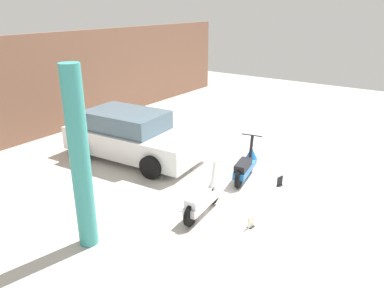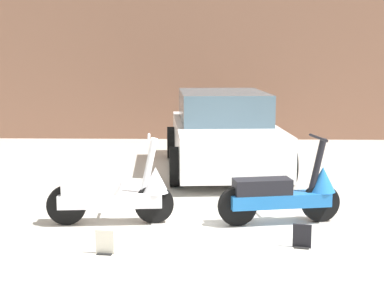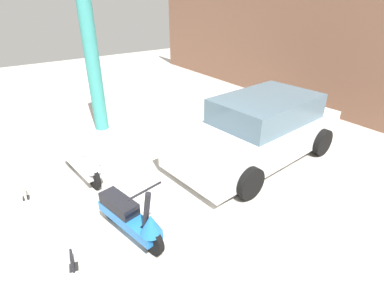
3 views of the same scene
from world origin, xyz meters
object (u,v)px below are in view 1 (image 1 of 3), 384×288
Objects in this scene: placard_near_left_scooter at (251,222)px; support_column_side at (80,161)px; scooter_front_left at (205,196)px; placard_near_right_scooter at (280,182)px; car_rear_left at (132,136)px; scooter_front_right at (246,164)px.

support_column_side is at bearing 134.61° from placard_near_left_scooter.
placard_near_right_scooter is at bearing -27.14° from scooter_front_left.
placard_near_left_scooter is 3.63m from support_column_side.
scooter_front_left is 6.01× the size of placard_near_left_scooter.
car_rear_left is 16.34× the size of placard_near_right_scooter.
scooter_front_left is 0.37× the size of car_rear_left.
support_column_side reaches higher than placard_near_left_scooter.
scooter_front_right is at bearing -14.66° from support_column_side.
placard_near_left_scooter is at bearing -21.06° from car_rear_left.
car_rear_left is (-0.68, 3.45, 0.29)m from scooter_front_right.
scooter_front_left reaches higher than scooter_front_right.
placard_near_right_scooter is at bearing -25.15° from support_column_side.
scooter_front_left is 0.45× the size of support_column_side.
scooter_front_left is 6.01× the size of placard_near_right_scooter.
car_rear_left reaches higher than placard_near_left_scooter.
placard_near_right_scooter is (0.07, -0.93, -0.27)m from scooter_front_right.
support_column_side is (-2.28, 2.32, 1.61)m from placard_near_left_scooter.
placard_near_right_scooter is 0.08× the size of support_column_side.
support_column_side is at bearing 146.33° from scooter_front_left.
car_rear_left reaches higher than scooter_front_left.
scooter_front_right is at bearing 30.21° from placard_near_left_scooter.
scooter_front_right is 5.90× the size of placard_near_left_scooter.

